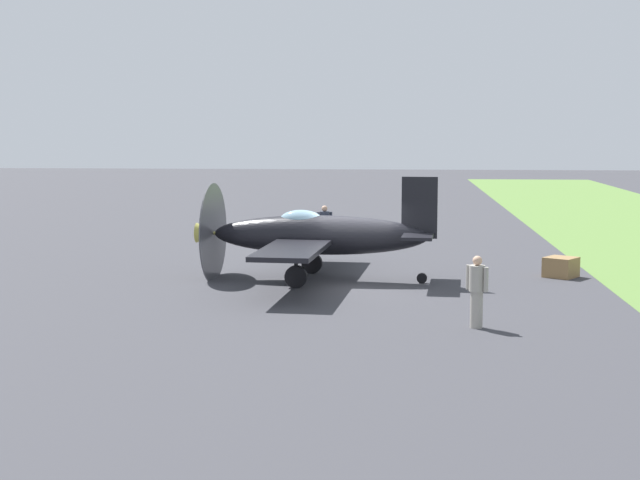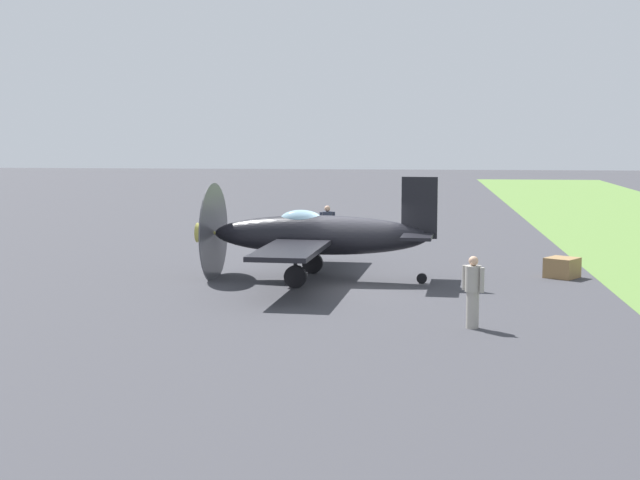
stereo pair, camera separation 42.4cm
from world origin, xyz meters
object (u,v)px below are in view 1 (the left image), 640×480
(supply_crate, at_px, (561,267))
(ground_crew_mechanic, at_px, (477,290))
(airplane_lead, at_px, (315,235))
(ground_crew_chief, at_px, (325,227))

(supply_crate, bearing_deg, ground_crew_mechanic, 157.63)
(ground_crew_mechanic, height_order, supply_crate, ground_crew_mechanic)
(ground_crew_mechanic, distance_m, supply_crate, 8.68)
(airplane_lead, xyz_separation_m, supply_crate, (1.34, -7.75, -1.11))
(airplane_lead, xyz_separation_m, ground_crew_mechanic, (-6.67, -4.46, -0.51))
(ground_crew_chief, xyz_separation_m, ground_crew_mechanic, (-14.16, -4.76, 0.00))
(airplane_lead, bearing_deg, ground_crew_chief, 6.44)
(airplane_lead, height_order, supply_crate, airplane_lead)
(airplane_lead, distance_m, supply_crate, 7.94)
(airplane_lead, relative_size, ground_crew_mechanic, 5.54)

